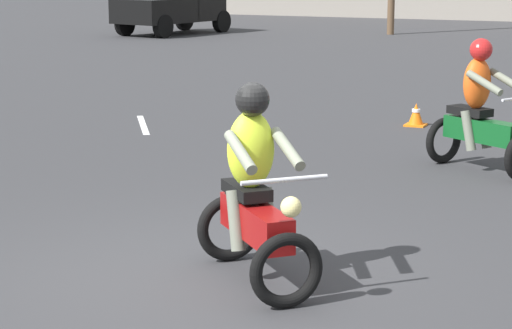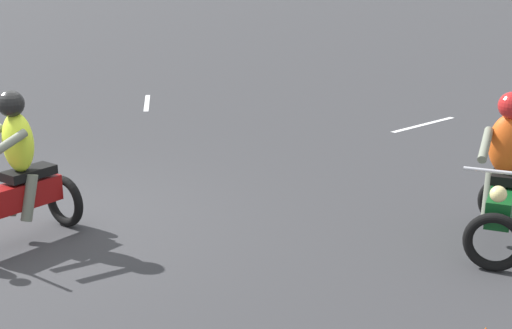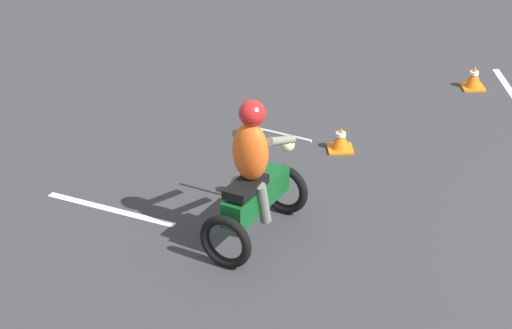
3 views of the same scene
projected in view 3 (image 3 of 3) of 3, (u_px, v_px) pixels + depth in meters
name	position (u px, v px, depth m)	size (l,w,h in m)	color
motorcycle_rider_background	(254.00, 181.00, 10.51)	(1.51, 1.24, 1.66)	black
traffic_cone_near_right	(474.00, 77.00, 14.58)	(0.32, 0.32, 0.35)	orange
traffic_cone_far_right	(341.00, 139.00, 12.75)	(0.32, 0.32, 0.32)	orange
lane_stripe_e	(510.00, 90.00, 14.57)	(0.10, 1.66, 0.01)	silver
lane_stripe_ne	(110.00, 209.00, 11.43)	(0.10, 1.68, 0.01)	silver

